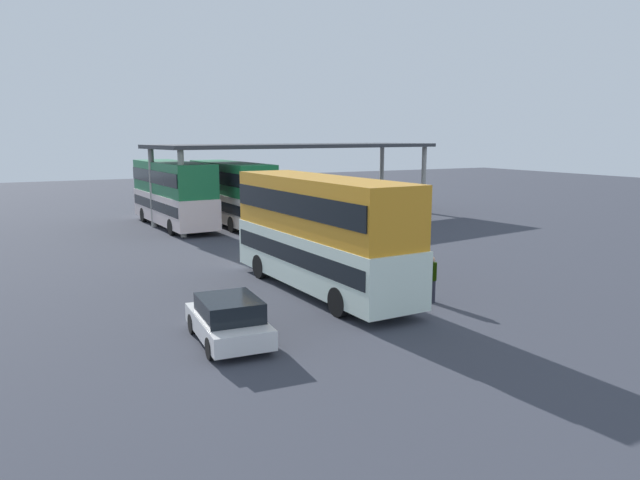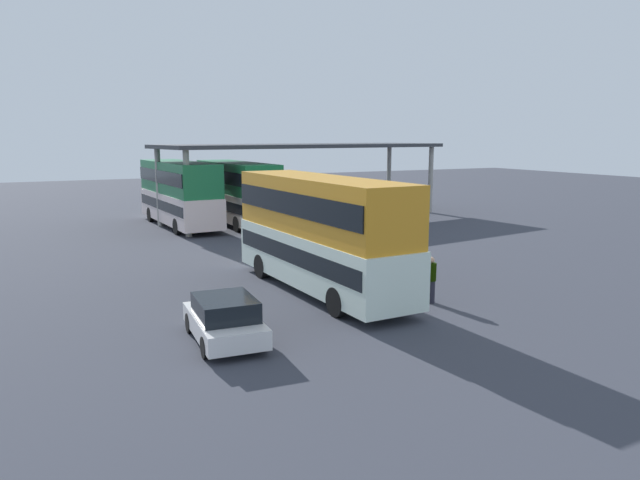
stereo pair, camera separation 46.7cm
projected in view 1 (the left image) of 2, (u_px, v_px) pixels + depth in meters
The scene contains 7 objects.
ground_plane at pixel (386, 309), 20.34m from camera, with size 140.00×140.00×0.00m, color #353842.
double_decker_main at pixel (320, 230), 22.21m from camera, with size 2.86×10.14×4.38m.
parked_hatchback at pixel (228, 320), 16.89m from camera, with size 1.97×3.80×1.35m.
double_decker_near_canopy at pixel (173, 192), 38.41m from camera, with size 3.12×10.60×4.25m.
double_decker_mid_row at pixel (231, 191), 39.42m from camera, with size 2.80×10.22×4.18m.
depot_canopy at pixel (300, 149), 41.66m from camera, with size 21.71×8.92×5.35m.
pedestrian_waiting at pixel (431, 279), 21.00m from camera, with size 0.38×0.38×1.67m.
Camera 1 is at (-11.16, -16.30, 5.85)m, focal length 33.06 mm.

